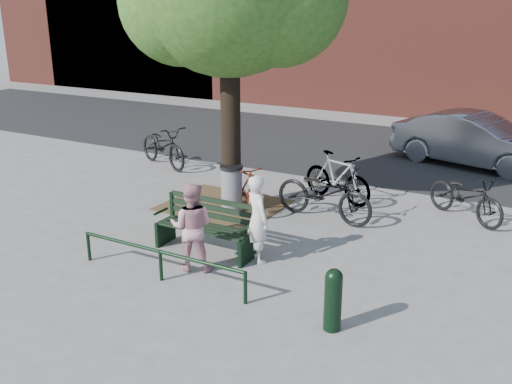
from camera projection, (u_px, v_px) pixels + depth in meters
The scene contains 15 objects.
ground at pixel (205, 252), 9.81m from camera, with size 90.00×90.00×0.00m, color gray.
dirt_pit at pixel (224, 205), 12.10m from camera, with size 2.40×2.00×0.02m, color brown.
road at pixel (365, 149), 16.87m from camera, with size 40.00×7.00×0.01m, color black.
park_bench at pixel (207, 225), 9.73m from camera, with size 1.74×0.54×0.97m.
guard_railing at pixel (160, 256), 8.69m from camera, with size 3.06×0.06×0.51m.
person_left at pixel (257, 219), 9.27m from camera, with size 0.54×0.35×1.48m, color silver.
person_right at pixel (192, 227), 8.99m from camera, with size 0.70×0.55×1.44m, color #C3868D.
bollard at pixel (333, 297), 7.34m from camera, with size 0.23×0.23×0.87m.
litter_bin at pixel (232, 188), 11.63m from camera, with size 0.48×0.48×0.97m.
bicycle_a at pixel (163, 146), 14.92m from camera, with size 0.73×2.09×1.10m, color black.
bicycle_b at pixel (243, 186), 11.73m from camera, with size 0.47×1.67×1.00m, color #4F150B.
bicycle_c at pixel (324, 193), 11.17m from camera, with size 0.73×2.08×1.10m, color black.
bicycle_d at pixel (337, 177), 12.24m from camera, with size 0.50×1.78×1.07m, color gray.
bicycle_e at pixel (466, 196), 11.19m from camera, with size 0.65×1.85×0.97m, color black.
parked_car at pixel (475, 140), 14.87m from camera, with size 1.47×4.20×1.38m, color slate.
Camera 1 is at (5.14, -7.44, 4.05)m, focal length 40.00 mm.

